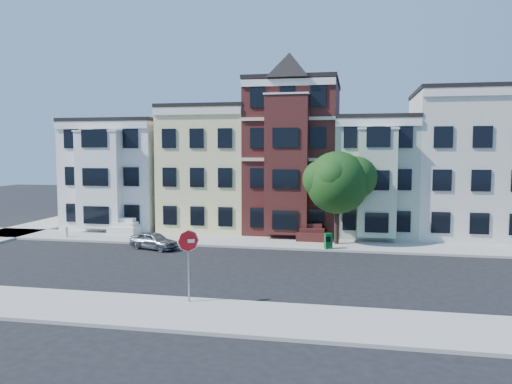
% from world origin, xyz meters
% --- Properties ---
extents(ground, '(120.00, 120.00, 0.00)m').
position_xyz_m(ground, '(0.00, 0.00, 0.00)').
color(ground, black).
extents(far_sidewalk, '(60.00, 4.00, 0.15)m').
position_xyz_m(far_sidewalk, '(0.00, 8.00, 0.07)').
color(far_sidewalk, '#9E9B93').
rests_on(far_sidewalk, ground).
extents(near_sidewalk, '(60.00, 4.00, 0.15)m').
position_xyz_m(near_sidewalk, '(0.00, -8.00, 0.07)').
color(near_sidewalk, '#9E9B93').
rests_on(near_sidewalk, ground).
extents(house_white, '(8.00, 9.00, 9.00)m').
position_xyz_m(house_white, '(-15.00, 14.50, 4.50)').
color(house_white, white).
rests_on(house_white, ground).
extents(house_yellow, '(7.00, 9.00, 10.00)m').
position_xyz_m(house_yellow, '(-7.00, 14.50, 5.00)').
color(house_yellow, beige).
rests_on(house_yellow, ground).
extents(house_brown, '(7.00, 9.00, 12.00)m').
position_xyz_m(house_brown, '(0.00, 14.50, 6.00)').
color(house_brown, '#421815').
rests_on(house_brown, ground).
extents(house_green, '(6.00, 9.00, 9.00)m').
position_xyz_m(house_green, '(6.50, 14.50, 4.50)').
color(house_green, '#A4B59C').
rests_on(house_green, ground).
extents(house_cream, '(8.00, 9.00, 11.00)m').
position_xyz_m(house_cream, '(13.50, 14.50, 5.50)').
color(house_cream, beige).
rests_on(house_cream, ground).
extents(street_tree, '(8.84, 8.84, 8.00)m').
position_xyz_m(street_tree, '(3.75, 8.23, 4.15)').
color(street_tree, '#1C4915').
rests_on(street_tree, far_sidewalk).
extents(parked_car, '(3.74, 2.43, 1.19)m').
position_xyz_m(parked_car, '(-8.36, 4.58, 0.59)').
color(parked_car, gray).
rests_on(parked_car, ground).
extents(newspaper_box, '(0.58, 0.55, 1.04)m').
position_xyz_m(newspaper_box, '(3.27, 6.30, 0.67)').
color(newspaper_box, '#0D5C23').
rests_on(newspaper_box, far_sidewalk).
extents(fire_hydrant, '(0.25, 0.25, 0.63)m').
position_xyz_m(fire_hydrant, '(-16.36, 6.96, 0.47)').
color(fire_hydrant, beige).
rests_on(fire_hydrant, far_sidewalk).
extents(stop_sign, '(0.97, 0.42, 3.54)m').
position_xyz_m(stop_sign, '(-2.03, -6.63, 1.92)').
color(stop_sign, '#B90F13').
rests_on(stop_sign, near_sidewalk).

